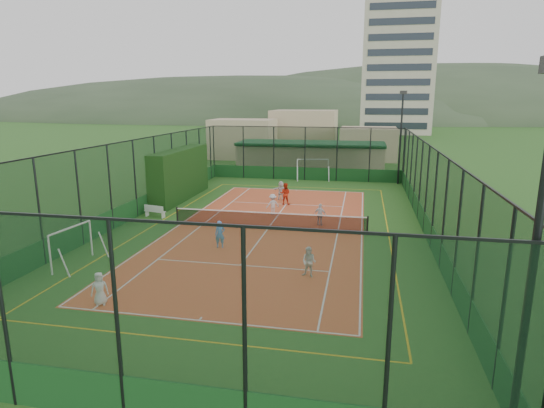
{
  "coord_description": "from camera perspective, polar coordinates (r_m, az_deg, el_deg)",
  "views": [
    {
      "loc": [
        5.31,
        -25.59,
        7.51
      ],
      "look_at": [
        -0.03,
        1.22,
        1.2
      ],
      "focal_mm": 30.0,
      "sensor_mm": 36.0,
      "label": 1
    }
  ],
  "objects": [
    {
      "name": "tennis_balls",
      "position": [
        29.16,
        -3.96,
        -1.87
      ],
      "size": [
        2.81,
        0.79,
        0.07
      ],
      "color": "#CCE033",
      "rests_on": "court_slab"
    },
    {
      "name": "ground",
      "position": [
        27.19,
        -0.44,
        -3.04
      ],
      "size": [
        300.0,
        300.0,
        0.0
      ],
      "primitive_type": "plane",
      "color": "#295D20",
      "rests_on": "ground"
    },
    {
      "name": "coach",
      "position": [
        33.14,
        1.66,
        1.31
      ],
      "size": [
        0.8,
        0.64,
        1.58
      ],
      "primitive_type": "imported",
      "rotation": [
        0.0,
        0.0,
        3.08
      ],
      "color": "red",
      "rests_on": "court_slab"
    },
    {
      "name": "clubhouse",
      "position": [
        48.25,
        4.88,
        5.89
      ],
      "size": [
        15.2,
        7.2,
        3.15
      ],
      "primitive_type": null,
      "color": "tan",
      "rests_on": "ground"
    },
    {
      "name": "child_near_left",
      "position": [
        18.33,
        -20.83,
        -9.9
      ],
      "size": [
        0.74,
        0.65,
        1.27
      ],
      "primitive_type": "imported",
      "rotation": [
        0.0,
        0.0,
        0.49
      ],
      "color": "white",
      "rests_on": "court_slab"
    },
    {
      "name": "floodlight_ne",
      "position": [
        42.45,
        15.83,
        7.94
      ],
      "size": [
        0.6,
        0.26,
        8.25
      ],
      "primitive_type": null,
      "color": "black",
      "rests_on": "ground"
    },
    {
      "name": "futsal_goal_near",
      "position": [
        23.0,
        -23.84,
        -4.89
      ],
      "size": [
        2.82,
        1.08,
        1.77
      ],
      "primitive_type": null,
      "rotation": [
        0.0,
        0.0,
        1.46
      ],
      "color": "white",
      "rests_on": "ground"
    },
    {
      "name": "child_far_back",
      "position": [
        34.68,
        1.14,
        1.72
      ],
      "size": [
        1.36,
        0.53,
        1.44
      ],
      "primitive_type": "imported",
      "rotation": [
        0.0,
        0.0,
        3.06
      ],
      "color": "white",
      "rests_on": "court_slab"
    },
    {
      "name": "white_bench",
      "position": [
        30.58,
        -14.48,
        -0.83
      ],
      "size": [
        1.55,
        0.73,
        0.84
      ],
      "primitive_type": null,
      "rotation": [
        0.0,
        0.0,
        -0.22
      ],
      "color": "white",
      "rests_on": "ground"
    },
    {
      "name": "tennis_net",
      "position": [
        27.05,
        -0.45,
        -1.96
      ],
      "size": [
        11.67,
        0.12,
        1.06
      ],
      "primitive_type": null,
      "color": "black",
      "rests_on": "ground"
    },
    {
      "name": "perimeter_fence",
      "position": [
        26.61,
        -0.45,
        2.14
      ],
      "size": [
        18.12,
        34.12,
        5.0
      ],
      "primitive_type": null,
      "color": "black",
      "rests_on": "ground"
    },
    {
      "name": "hedge_left",
      "position": [
        35.54,
        -11.43,
        3.68
      ],
      "size": [
        1.31,
        8.75,
        3.83
      ],
      "primitive_type": "cube",
      "color": "black",
      "rests_on": "ground"
    },
    {
      "name": "child_far_left",
      "position": [
        30.16,
        0.09,
        -0.04
      ],
      "size": [
        1.04,
        0.9,
        1.39
      ],
      "primitive_type": "imported",
      "rotation": [
        0.0,
        0.0,
        3.67
      ],
      "color": "silver",
      "rests_on": "court_slab"
    },
    {
      "name": "distant_hills",
      "position": [
        175.83,
        9.68,
        10.37
      ],
      "size": [
        200.0,
        60.0,
        24.0
      ],
      "primitive_type": null,
      "color": "#384C33",
      "rests_on": "ground"
    },
    {
      "name": "child_near_right",
      "position": [
        19.77,
        4.67,
        -7.27
      ],
      "size": [
        0.76,
        0.67,
        1.34
      ],
      "primitive_type": "imported",
      "rotation": [
        0.0,
        0.0,
        -0.28
      ],
      "color": "white",
      "rests_on": "court_slab"
    },
    {
      "name": "apartment_tower",
      "position": [
        108.05,
        15.44,
        16.53
      ],
      "size": [
        15.0,
        12.0,
        30.0
      ],
      "primitive_type": "cube",
      "color": "beige",
      "rests_on": "ground"
    },
    {
      "name": "floodlight_se",
      "position": [
        10.15,
        29.73,
        -8.29
      ],
      "size": [
        0.6,
        0.26,
        8.25
      ],
      "primitive_type": null,
      "color": "black",
      "rests_on": "ground"
    },
    {
      "name": "futsal_goal_far",
      "position": [
        43.58,
        5.12,
        4.33
      ],
      "size": [
        3.14,
        1.41,
        1.95
      ],
      "primitive_type": null,
      "rotation": [
        0.0,
        0.0,
        0.18
      ],
      "color": "white",
      "rests_on": "ground"
    },
    {
      "name": "child_near_mid",
      "position": [
        23.66,
        -6.55,
        -3.79
      ],
      "size": [
        0.58,
        0.46,
        1.4
      ],
      "primitive_type": "imported",
      "rotation": [
        0.0,
        0.0,
        0.27
      ],
      "color": "#4883CC",
      "rests_on": "court_slab"
    },
    {
      "name": "court_slab",
      "position": [
        27.19,
        -0.44,
        -3.03
      ],
      "size": [
        11.17,
        23.97,
        0.01
      ],
      "primitive_type": "cube",
      "color": "#CD5F2D",
      "rests_on": "ground"
    },
    {
      "name": "child_far_right",
      "position": [
        27.74,
        6.07,
        -1.33
      ],
      "size": [
        0.84,
        0.52,
        1.34
      ],
      "primitive_type": "imported",
      "rotation": [
        0.0,
        0.0,
        2.88
      ],
      "color": "silver",
      "rests_on": "court_slab"
    }
  ]
}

